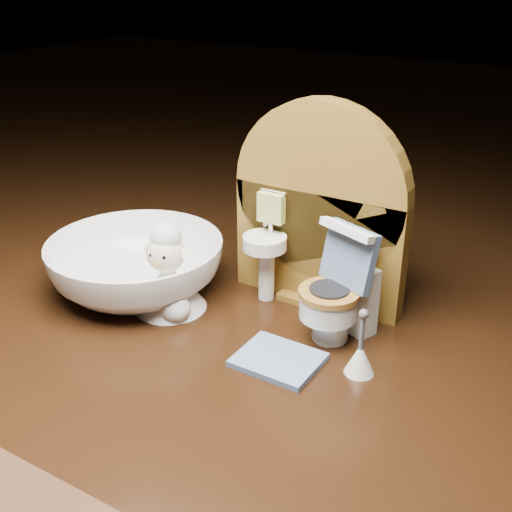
# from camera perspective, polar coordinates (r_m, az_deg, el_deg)

# --- Properties ---
(backdrop_panel) EXTENTS (0.13, 0.05, 0.15)m
(backdrop_panel) POSITION_cam_1_polar(r_m,az_deg,el_deg) (0.46, 5.53, 3.41)
(backdrop_panel) COLOR brown
(backdrop_panel) RESTS_ON ground
(toy_toilet) EXTENTS (0.05, 0.06, 0.08)m
(toy_toilet) POSITION_cam_1_polar(r_m,az_deg,el_deg) (0.43, 7.49, -3.61)
(toy_toilet) COLOR white
(toy_toilet) RESTS_ON ground
(bath_mat) EXTENTS (0.05, 0.04, 0.00)m
(bath_mat) POSITION_cam_1_polar(r_m,az_deg,el_deg) (0.41, 1.99, -9.21)
(bath_mat) COLOR slate
(bath_mat) RESTS_ON ground
(toilet_brush) EXTENTS (0.02, 0.02, 0.05)m
(toilet_brush) POSITION_cam_1_polar(r_m,az_deg,el_deg) (0.41, 9.24, -8.81)
(toilet_brush) COLOR white
(toilet_brush) RESTS_ON ground
(plush_lamb) EXTENTS (0.05, 0.05, 0.07)m
(plush_lamb) POSITION_cam_1_polar(r_m,az_deg,el_deg) (0.47, -7.83, -2.07)
(plush_lamb) COLOR silver
(plush_lamb) RESTS_ON ground
(ceramic_bowl) EXTENTS (0.15, 0.15, 0.04)m
(ceramic_bowl) POSITION_cam_1_polar(r_m,az_deg,el_deg) (0.50, -10.61, -0.94)
(ceramic_bowl) COLOR white
(ceramic_bowl) RESTS_ON ground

